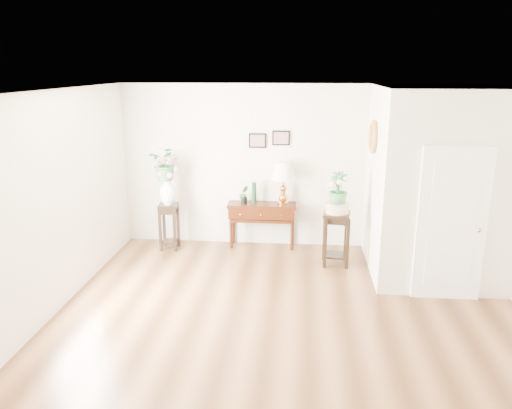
# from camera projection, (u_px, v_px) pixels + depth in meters

# --- Properties ---
(floor) EXTENTS (6.00, 5.50, 0.02)m
(floor) POSITION_uv_depth(u_px,v_px,m) (289.00, 318.00, 6.30)
(floor) COLOR brown
(floor) RESTS_ON ground
(ceiling) EXTENTS (6.00, 5.50, 0.02)m
(ceiling) POSITION_uv_depth(u_px,v_px,m) (294.00, 92.00, 5.55)
(ceiling) COLOR white
(ceiling) RESTS_ON ground
(wall_back) EXTENTS (6.00, 0.02, 2.80)m
(wall_back) POSITION_uv_depth(u_px,v_px,m) (295.00, 167.00, 8.56)
(wall_back) COLOR silver
(wall_back) RESTS_ON ground
(wall_front) EXTENTS (6.00, 0.02, 2.80)m
(wall_front) POSITION_uv_depth(u_px,v_px,m) (281.00, 329.00, 3.29)
(wall_front) COLOR silver
(wall_front) RESTS_ON ground
(wall_left) EXTENTS (0.02, 5.50, 2.80)m
(wall_left) POSITION_uv_depth(u_px,v_px,m) (50.00, 206.00, 6.19)
(wall_left) COLOR silver
(wall_left) RESTS_ON ground
(partition) EXTENTS (1.80, 1.95, 2.80)m
(partition) POSITION_uv_depth(u_px,v_px,m) (435.00, 182.00, 7.44)
(partition) COLOR silver
(partition) RESTS_ON floor
(door) EXTENTS (0.90, 0.05, 2.10)m
(door) POSITION_uv_depth(u_px,v_px,m) (452.00, 225.00, 6.58)
(door) COLOR white
(door) RESTS_ON floor
(art_print_left) EXTENTS (0.30, 0.02, 0.25)m
(art_print_left) POSITION_uv_depth(u_px,v_px,m) (258.00, 141.00, 8.48)
(art_print_left) COLOR black
(art_print_left) RESTS_ON wall_back
(art_print_right) EXTENTS (0.30, 0.02, 0.25)m
(art_print_right) POSITION_uv_depth(u_px,v_px,m) (281.00, 138.00, 8.43)
(art_print_right) COLOR black
(art_print_right) RESTS_ON wall_back
(wall_ornament) EXTENTS (0.07, 0.51, 0.51)m
(wall_ornament) POSITION_uv_depth(u_px,v_px,m) (373.00, 137.00, 7.47)
(wall_ornament) COLOR #C37739
(wall_ornament) RESTS_ON partition
(console_table) EXTENTS (1.18, 0.41, 0.79)m
(console_table) POSITION_uv_depth(u_px,v_px,m) (262.00, 225.00, 8.71)
(console_table) COLOR #3B130A
(console_table) RESTS_ON floor
(table_lamp) EXTENTS (0.53, 0.53, 0.74)m
(table_lamp) POSITION_uv_depth(u_px,v_px,m) (283.00, 184.00, 8.48)
(table_lamp) COLOR #B57623
(table_lamp) RESTS_ON console_table
(green_vase) EXTENTS (0.10, 0.10, 0.37)m
(green_vase) POSITION_uv_depth(u_px,v_px,m) (254.00, 194.00, 8.57)
(green_vase) COLOR #13351C
(green_vase) RESTS_ON console_table
(potted_plant) EXTENTS (0.20, 0.18, 0.29)m
(potted_plant) POSITION_uv_depth(u_px,v_px,m) (244.00, 195.00, 8.59)
(potted_plant) COLOR #347537
(potted_plant) RESTS_ON console_table
(plant_stand_a) EXTENTS (0.34, 0.34, 0.80)m
(plant_stand_a) POSITION_uv_depth(u_px,v_px,m) (169.00, 227.00, 8.60)
(plant_stand_a) COLOR black
(plant_stand_a) RESTS_ON floor
(porcelain_vase) EXTENTS (0.31, 0.31, 0.47)m
(porcelain_vase) POSITION_uv_depth(u_px,v_px,m) (168.00, 191.00, 8.43)
(porcelain_vase) COLOR silver
(porcelain_vase) RESTS_ON plant_stand_a
(lily_arrangement) EXTENTS (0.64, 0.59, 0.59)m
(lily_arrangement) POSITION_uv_depth(u_px,v_px,m) (166.00, 164.00, 8.30)
(lily_arrangement) COLOR #347537
(lily_arrangement) RESTS_ON porcelain_vase
(plant_stand_b) EXTENTS (0.45, 0.45, 0.86)m
(plant_stand_b) POSITION_uv_depth(u_px,v_px,m) (336.00, 239.00, 7.92)
(plant_stand_b) COLOR black
(plant_stand_b) RESTS_ON floor
(ceramic_bowl) EXTENTS (0.44, 0.44, 0.16)m
(ceramic_bowl) POSITION_uv_depth(u_px,v_px,m) (337.00, 208.00, 7.78)
(ceramic_bowl) COLOR beige
(ceramic_bowl) RESTS_ON plant_stand_b
(narcissus) EXTENTS (0.32, 0.32, 0.53)m
(narcissus) POSITION_uv_depth(u_px,v_px,m) (338.00, 189.00, 7.70)
(narcissus) COLOR #347537
(narcissus) RESTS_ON ceramic_bowl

